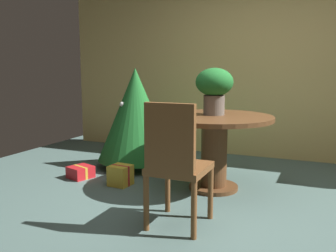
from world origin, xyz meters
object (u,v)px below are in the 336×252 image
(round_dining_table, at_px, (214,138))
(wooden_chair_near, at_px, (176,161))
(flower_vase, at_px, (214,86))
(holiday_tree, at_px, (136,114))
(gift_box_red, at_px, (81,172))
(gift_box_gold, at_px, (121,175))

(round_dining_table, bearing_deg, wooden_chair_near, -90.00)
(flower_vase, distance_m, holiday_tree, 1.23)
(round_dining_table, relative_size, flower_vase, 2.47)
(round_dining_table, bearing_deg, gift_box_red, -171.83)
(flower_vase, bearing_deg, holiday_tree, 160.32)
(wooden_chair_near, distance_m, gift_box_gold, 1.27)
(round_dining_table, distance_m, flower_vase, 0.52)
(wooden_chair_near, xyz_separation_m, gift_box_gold, (-0.93, 0.76, -0.43))
(round_dining_table, height_order, holiday_tree, holiday_tree)
(flower_vase, relative_size, wooden_chair_near, 0.48)
(gift_box_red, bearing_deg, gift_box_gold, -5.63)
(round_dining_table, distance_m, holiday_tree, 1.23)
(round_dining_table, relative_size, wooden_chair_near, 1.18)
(wooden_chair_near, distance_m, gift_box_red, 1.75)
(holiday_tree, height_order, gift_box_gold, holiday_tree)
(wooden_chair_near, relative_size, gift_box_red, 3.25)
(gift_box_gold, xyz_separation_m, gift_box_red, (-0.55, 0.05, -0.04))
(holiday_tree, relative_size, gift_box_red, 4.07)
(wooden_chair_near, bearing_deg, gift_box_red, 151.16)
(flower_vase, height_order, wooden_chair_near, flower_vase)
(wooden_chair_near, height_order, gift_box_gold, wooden_chair_near)
(gift_box_red, bearing_deg, wooden_chair_near, -28.84)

